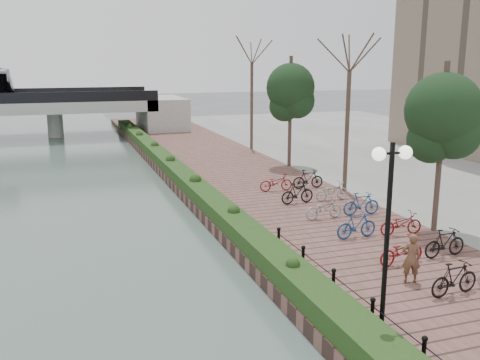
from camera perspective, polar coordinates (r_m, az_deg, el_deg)
name	(u,v)px	position (r m, az deg, el deg)	size (l,w,h in m)	color
promenade	(261,194)	(27.66, 2.27, -1.53)	(8.00, 75.00, 0.50)	brown
hedge	(186,179)	(28.91, -5.81, 0.15)	(1.10, 56.00, 0.60)	#173312
chain_fence	(396,333)	(13.36, 16.30, -15.35)	(0.10, 14.10, 0.70)	black
lamppost	(389,198)	(12.81, 15.65, -1.85)	(1.02, 0.32, 4.70)	black
pedestrian	(411,258)	(16.85, 17.79, -7.93)	(0.56, 0.36, 1.52)	brown
bicycle_parking	(378,224)	(20.86, 14.54, -4.60)	(2.40, 17.32, 1.00)	#9A9A9E
street_trees	(385,137)	(24.62, 15.19, 4.43)	(3.20, 37.12, 6.80)	#382821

